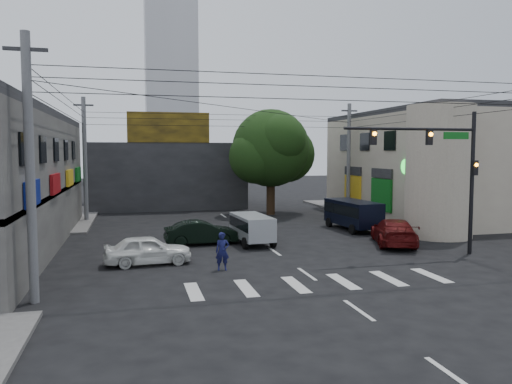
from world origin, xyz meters
name	(u,v)px	position (x,y,z in m)	size (l,w,h in m)	color
ground	(286,259)	(0.00, 0.00, 0.00)	(160.00, 160.00, 0.00)	black
sidewalk_far_right	(414,208)	(18.00, 18.00, 0.07)	(16.00, 16.00, 0.15)	#514F4C
building_right	(449,166)	(18.00, 13.00, 4.00)	(14.00, 18.00, 8.00)	#A19280
corner_column	(439,172)	(11.00, 4.00, 4.00)	(4.00, 4.00, 8.00)	#A19280
building_far	(166,175)	(-4.00, 26.00, 3.00)	(14.00, 10.00, 6.00)	#232326
billboard	(169,127)	(-4.00, 21.10, 7.30)	(7.00, 0.30, 2.60)	olive
tower_distant	(171,59)	(0.00, 70.00, 22.00)	(9.00, 9.00, 44.00)	silver
street_tree	(271,148)	(4.00, 17.00, 5.47)	(6.40, 6.40, 8.70)	black
traffic_gantry	(443,159)	(7.82, -1.00, 4.83)	(7.10, 0.35, 7.20)	black
utility_pole_near_left	(30,170)	(-10.50, -4.50, 4.60)	(0.32, 0.32, 9.20)	#59595B
utility_pole_far_left	(85,160)	(-10.50, 16.00, 4.60)	(0.32, 0.32, 9.20)	#59595B
utility_pole_far_right	(349,159)	(10.50, 16.00, 4.60)	(0.32, 0.32, 9.20)	#59595B
dark_sedan	(201,233)	(-3.44, 4.92, 0.67)	(4.14, 1.58, 1.35)	black
white_compact	(148,250)	(-6.50, 0.56, 0.68)	(4.08, 1.87, 1.36)	silver
maroon_sedan	(394,232)	(7.01, 2.22, 0.73)	(3.63, 5.43, 1.46)	#4B0A0A
silver_minivan	(252,230)	(-0.65, 4.34, 0.82)	(1.87, 3.91, 1.63)	#A6A9AE
navy_van	(353,215)	(7.08, 7.69, 0.98)	(2.20, 5.00, 1.95)	black
traffic_officer	(222,251)	(-3.36, -1.39, 0.84)	(0.64, 0.44, 1.68)	#121542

